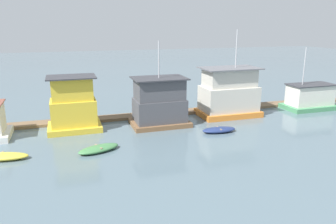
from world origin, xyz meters
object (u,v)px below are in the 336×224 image
houseboat_yellow (73,106)px  dinghy_yellow (0,157)px  houseboat_brown (159,103)px  houseboat_orange (229,94)px  dinghy_navy (219,130)px  houseboat_green (310,97)px  dinghy_green (99,149)px

houseboat_yellow → dinghy_yellow: (-5.74, -6.03, -2.11)m
houseboat_yellow → dinghy_yellow: bearing=-133.6°
houseboat_brown → houseboat_orange: size_ratio=0.90×
houseboat_brown → dinghy_yellow: size_ratio=1.96×
houseboat_brown → dinghy_navy: 6.60m
dinghy_navy → houseboat_yellow: bearing=158.7°
houseboat_brown → houseboat_green: (19.36, 0.84, -0.87)m
houseboat_brown → dinghy_yellow: houseboat_brown is taller
dinghy_green → houseboat_green: bearing=13.7°
houseboat_orange → houseboat_brown: bearing=-172.4°
houseboat_yellow → houseboat_brown: bearing=-6.9°
dinghy_navy → dinghy_green: bearing=-172.9°
houseboat_brown → houseboat_green: 19.40m
dinghy_navy → dinghy_yellow: bearing=-177.2°
houseboat_yellow → houseboat_green: 27.77m
dinghy_yellow → dinghy_navy: dinghy_yellow is taller
houseboat_yellow → dinghy_green: size_ratio=1.41×
houseboat_green → dinghy_navy: (-14.62, -4.94, -1.17)m
dinghy_yellow → houseboat_brown: bearing=19.5°
houseboat_yellow → dinghy_navy: bearing=-21.3°
houseboat_brown → dinghy_navy: (4.75, -4.11, -2.04)m
houseboat_green → dinghy_yellow: bearing=-170.1°
dinghy_yellow → houseboat_green: bearing=9.9°
houseboat_orange → houseboat_green: houseboat_orange is taller
houseboat_yellow → houseboat_orange: (16.83, 0.11, 0.11)m
houseboat_yellow → houseboat_brown: size_ratio=0.62×
dinghy_yellow → dinghy_green: 7.36m
houseboat_brown → houseboat_yellow: bearing=173.1°
houseboat_yellow → houseboat_brown: 8.45m
houseboat_brown → dinghy_green: houseboat_brown is taller
houseboat_green → dinghy_yellow: size_ratio=1.72×
houseboat_brown → dinghy_green: 9.01m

